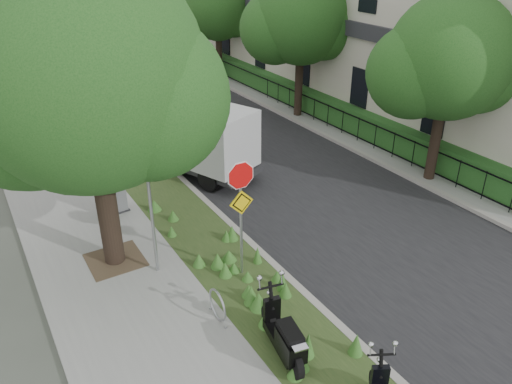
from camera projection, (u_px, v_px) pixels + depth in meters
ground at (300, 271)px, 12.95m from camera, size 120.00×120.00×0.00m
sidewalk_near at (51, 167)px, 18.56m from camera, size 3.50×60.00×0.12m
verge at (123, 152)px, 19.82m from camera, size 2.00×60.00×0.12m
kerb_near at (147, 147)px, 20.28m from camera, size 0.20×60.00×0.13m
road at (223, 132)px, 21.91m from camera, size 7.00×60.00×0.01m
kerb_far at (289, 117)px, 23.48m from camera, size 0.20×60.00×0.13m
footpath_far at (318, 112)px, 24.26m from camera, size 3.20×60.00×0.12m
street_tree_main at (83, 86)px, 11.03m from camera, size 6.21×5.54×7.66m
bare_post at (150, 202)px, 11.87m from camera, size 0.08×0.08×4.00m
bike_hoop at (217, 305)px, 11.03m from camera, size 0.06×0.78×0.77m
sign_assembly at (241, 196)px, 11.67m from camera, size 0.94×0.08×3.22m
fence_far at (301, 103)px, 23.52m from camera, size 0.04×24.00×1.00m
hedge_far at (313, 100)px, 23.84m from camera, size 1.00×24.00×1.10m
terrace_houses at (377, 18)px, 23.87m from camera, size 7.40×26.40×8.20m
far_tree_a at (446, 63)px, 15.77m from camera, size 4.60×4.10×6.22m
far_tree_b at (299, 21)px, 21.73m from camera, size 4.83×4.31×6.56m
far_tree_c at (216, 9)px, 27.99m from camera, size 4.37×3.89×5.93m
scooter_near at (286, 341)px, 9.94m from camera, size 0.63×1.95×0.93m
box_truck at (196, 136)px, 17.64m from camera, size 3.46×5.13×2.17m
utility_cabinet at (113, 196)px, 15.26m from camera, size 0.86×0.63×1.08m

